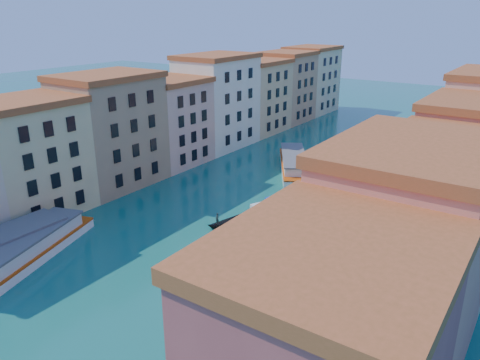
% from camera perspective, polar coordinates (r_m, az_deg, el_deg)
% --- Properties ---
extents(left_bank_palazzos, '(12.80, 128.40, 21.00)m').
position_cam_1_polar(left_bank_palazzos, '(104.00, -4.88, 8.61)').
color(left_bank_palazzos, beige).
rests_on(left_bank_palazzos, ground).
extents(quay, '(4.00, 140.00, 1.00)m').
position_cam_1_polar(quay, '(86.19, 21.14, -1.45)').
color(quay, gray).
rests_on(quay, ground).
extents(restaurant_awnings, '(3.20, 44.55, 3.12)m').
position_cam_1_polar(restaurant_awnings, '(48.81, 9.15, -13.81)').
color(restaurant_awnings, maroon).
rests_on(restaurant_awnings, ground).
extents(vaporetto_stop, '(5.40, 16.40, 3.65)m').
position_cam_1_polar(vaporetto_stop, '(66.91, -27.09, -7.63)').
color(vaporetto_stop, '#59595C').
rests_on(vaporetto_stop, ground).
extents(mooring_poles_right, '(1.44, 54.24, 3.20)m').
position_cam_1_polar(mooring_poles_right, '(55.26, 8.77, -11.51)').
color(mooring_poles_right, '#4E371A').
rests_on(mooring_poles_right, ground).
extents(vaporetto_near, '(12.01, 22.96, 3.35)m').
position_cam_1_polar(vaporetto_near, '(65.42, -24.68, -7.78)').
color(vaporetto_near, white).
rests_on(vaporetto_near, ground).
extents(vaporetto_far, '(15.16, 20.56, 3.15)m').
position_cam_1_polar(vaporetto_far, '(94.01, 6.55, 2.11)').
color(vaporetto_far, silver).
rests_on(vaporetto_far, ground).
extents(gondola_fore, '(3.99, 11.80, 2.39)m').
position_cam_1_polar(gondola_fore, '(71.28, -0.33, -4.55)').
color(gondola_fore, black).
rests_on(gondola_fore, ground).
extents(gondola_right, '(1.75, 11.06, 2.20)m').
position_cam_1_polar(gondola_right, '(56.12, 4.53, -11.83)').
color(gondola_right, black).
rests_on(gondola_right, ground).
extents(gondola_far, '(6.70, 9.05, 1.49)m').
position_cam_1_polar(gondola_far, '(70.34, 9.88, -5.30)').
color(gondola_far, black).
rests_on(gondola_far, ground).
extents(motorboat_mid, '(5.31, 7.86, 1.57)m').
position_cam_1_polar(motorboat_mid, '(75.95, 4.19, -2.85)').
color(motorboat_mid, silver).
rests_on(motorboat_mid, ground).
extents(motorboat_far, '(4.25, 6.56, 1.30)m').
position_cam_1_polar(motorboat_far, '(103.53, 11.62, 2.97)').
color(motorboat_far, white).
rests_on(motorboat_far, ground).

